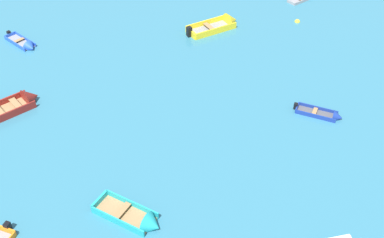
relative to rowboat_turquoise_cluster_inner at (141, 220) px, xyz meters
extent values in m
cube|color=#99754C|center=(-0.75, 0.58, -0.14)|extent=(3.15, 2.82, 0.11)
cube|color=teal|center=(-0.36, 1.09, 0.02)|extent=(2.57, 2.02, 0.43)
cube|color=teal|center=(-1.15, 0.08, 0.02)|extent=(2.57, 2.02, 0.43)
cube|color=teal|center=(-2.02, 1.56, 0.02)|extent=(0.87, 1.07, 0.43)
cone|color=teal|center=(0.56, -0.43, 0.04)|extent=(1.33, 1.42, 1.23)
cube|color=#937047|center=(-0.89, 0.69, 0.11)|extent=(0.97, 1.11, 0.03)
cube|color=#4C4C51|center=(11.52, 7.07, -0.16)|extent=(2.47, 1.92, 0.07)
cube|color=navy|center=(11.74, 7.44, -0.05)|extent=(2.18, 1.34, 0.29)
cube|color=navy|center=(11.30, 6.71, -0.05)|extent=(2.18, 1.34, 0.29)
cube|color=navy|center=(10.44, 7.72, -0.05)|extent=(0.51, 0.76, 0.29)
cone|color=navy|center=(12.64, 6.40, -0.03)|extent=(0.91, 1.00, 0.82)
cube|color=#937047|center=(11.40, 7.14, 0.01)|extent=(0.62, 0.79, 0.03)
cube|color=black|center=(10.35, 7.77, 0.05)|extent=(0.31, 0.31, 0.40)
cube|color=gray|center=(15.42, 22.67, -0.16)|extent=(2.35, 1.83, 0.06)
cube|color=gray|center=(15.64, 22.29, -0.07)|extent=(2.05, 1.20, 0.24)
cube|color=gray|center=(14.41, 22.10, -0.07)|extent=(0.51, 0.81, 0.24)
cube|color=orange|center=(-6.51, 0.35, -0.02)|extent=(0.96, 0.60, 0.34)
cube|color=black|center=(-6.44, 0.46, 0.10)|extent=(0.38, 0.39, 0.48)
cube|color=gray|center=(6.78, 18.60, -0.13)|extent=(3.85, 2.64, 0.13)
cube|color=yellow|center=(6.50, 19.28, 0.07)|extent=(3.51, 1.50, 0.52)
cube|color=yellow|center=(7.06, 17.91, 0.07)|extent=(3.51, 1.50, 0.52)
cube|color=yellow|center=(5.04, 17.89, 0.07)|extent=(0.69, 1.40, 0.52)
cone|color=yellow|center=(8.59, 19.33, 0.09)|extent=(1.33, 1.64, 1.42)
cube|color=#937047|center=(6.60, 18.52, 0.17)|extent=(0.86, 1.37, 0.03)
cube|color=black|center=(4.90, 17.83, 0.25)|extent=(0.47, 0.48, 0.73)
cube|color=gray|center=(-8.04, 18.67, -0.16)|extent=(2.38, 2.62, 0.07)
cube|color=blue|center=(-7.67, 18.98, -0.05)|extent=(1.81, 2.18, 0.29)
cube|color=blue|center=(-8.41, 18.37, -0.05)|extent=(1.81, 2.18, 0.29)
cube|color=blue|center=(-8.92, 19.74, -0.05)|extent=(0.78, 0.67, 0.29)
cone|color=blue|center=(-7.12, 17.56, -0.03)|extent=(1.11, 1.07, 0.91)
cube|color=#937047|center=(-8.13, 18.79, 0.01)|extent=(0.84, 0.76, 0.03)
cube|color=black|center=(-9.00, 19.83, 0.06)|extent=(0.35, 0.36, 0.41)
cube|color=#99754C|center=(-8.07, 9.95, -0.13)|extent=(3.86, 3.11, 0.13)
cube|color=maroon|center=(-7.68, 9.33, 0.07)|extent=(3.32, 2.11, 0.52)
cone|color=maroon|center=(-6.37, 11.01, 0.09)|extent=(1.49, 1.66, 1.41)
cube|color=#937047|center=(-7.29, 10.44, 0.17)|extent=(1.03, 1.33, 0.03)
sphere|color=yellow|center=(13.98, 18.89, -0.19)|extent=(0.44, 0.44, 0.44)
camera|label=1|loc=(0.25, -16.10, 19.54)|focal=46.74mm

